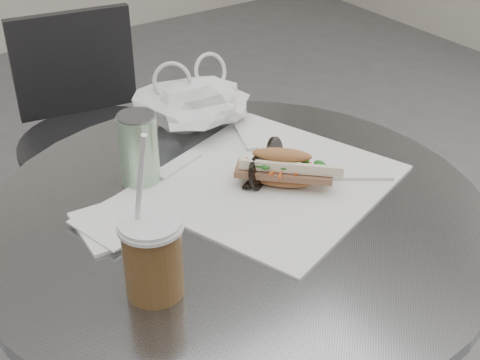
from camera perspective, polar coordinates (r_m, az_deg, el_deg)
cafe_table at (r=1.17m, az=-0.22°, el=-13.66°), size 0.76×0.76×0.74m
chair_far at (r=1.85m, az=-11.83°, el=-0.05°), size 0.40×0.43×0.77m
sandwich_paper at (r=1.06m, az=2.52°, el=-0.09°), size 0.44×0.43×0.00m
banh_mi at (r=1.03m, az=3.70°, el=0.97°), size 0.18×0.18×0.06m
iced_coffee at (r=0.82m, az=-7.46°, el=-6.40°), size 0.08×0.08×0.23m
sunglasses at (r=1.06m, az=2.14°, el=1.25°), size 0.12×0.08×0.05m
plastic_bag at (r=1.19m, az=-3.64°, el=6.33°), size 0.22×0.19×0.10m
napkin_stack at (r=0.98m, az=-10.33°, el=-3.55°), size 0.13×0.13×0.01m
drink_can at (r=1.04m, az=-8.65°, el=2.61°), size 0.06×0.06×0.12m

